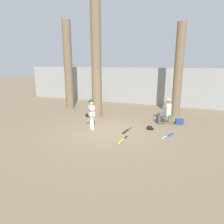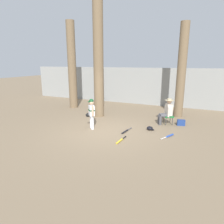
{
  "view_description": "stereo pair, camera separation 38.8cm",
  "coord_description": "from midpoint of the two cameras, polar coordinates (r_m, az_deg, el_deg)",
  "views": [
    {
      "loc": [
        3.08,
        -7.19,
        2.78
      ],
      "look_at": [
        0.08,
        0.38,
        0.75
      ],
      "focal_mm": 32.06,
      "sensor_mm": 36.0,
      "label": 1
    },
    {
      "loc": [
        3.44,
        -7.04,
        2.78
      ],
      "look_at": [
        0.08,
        0.38,
        0.75
      ],
      "focal_mm": 32.06,
      "sensor_mm": 36.0,
      "label": 2
    }
  ],
  "objects": [
    {
      "name": "concrete_back_wall",
      "position": [
        13.75,
        10.55,
        7.23
      ],
      "size": [
        18.0,
        0.36,
        2.44
      ],
      "primitive_type": "cube",
      "color": "gray",
      "rests_on": "ground"
    },
    {
      "name": "bat_blue_youth",
      "position": [
        8.07,
        17.22,
        -6.57
      ],
      "size": [
        0.38,
        0.71,
        0.07
      ],
      "color": "#2347AD",
      "rests_on": "ground"
    },
    {
      "name": "batting_helmet_black",
      "position": [
        8.63,
        12.01,
        -4.59
      ],
      "size": [
        0.31,
        0.24,
        0.18
      ],
      "color": "black",
      "rests_on": "ground"
    },
    {
      "name": "tree_near_player",
      "position": [
        10.32,
        -2.76,
        12.41
      ],
      "size": [
        0.81,
        0.81,
        5.83
      ],
      "color": "brown",
      "rests_on": "ground"
    },
    {
      "name": "folding_stool",
      "position": [
        9.56,
        16.9,
        -1.26
      ],
      "size": [
        0.54,
        0.54,
        0.41
      ],
      "color": "#196B2D",
      "rests_on": "ground"
    },
    {
      "name": "tree_behind_spectator",
      "position": [
        10.89,
        20.1,
        9.76
      ],
      "size": [
        0.58,
        0.58,
        4.82
      ],
      "color": "brown",
      "rests_on": "ground"
    },
    {
      "name": "ground_plane",
      "position": [
        8.3,
        -0.26,
        -5.56
      ],
      "size": [
        60.0,
        60.0,
        0.0
      ],
      "primitive_type": "plane",
      "color": "#7F6B51"
    },
    {
      "name": "bat_yellow_trainer",
      "position": [
        7.3,
        3.88,
        -8.15
      ],
      "size": [
        0.12,
        0.75,
        0.07
      ],
      "color": "yellow",
      "rests_on": "ground"
    },
    {
      "name": "bat_black_composite",
      "position": [
        8.26,
        5.26,
        -5.49
      ],
      "size": [
        0.17,
        0.82,
        0.07
      ],
      "color": "black",
      "rests_on": "ground"
    },
    {
      "name": "handbag_beside_stool",
      "position": [
        9.63,
        20.19,
        -2.87
      ],
      "size": [
        0.37,
        0.26,
        0.26
      ],
      "primitive_type": "cube",
      "rotation": [
        0.0,
        0.0,
        0.26
      ],
      "color": "navy",
      "rests_on": "ground"
    },
    {
      "name": "seated_spectator",
      "position": [
        9.46,
        16.45,
        0.34
      ],
      "size": [
        0.66,
        0.56,
        1.2
      ],
      "color": "#47474C",
      "rests_on": "ground"
    },
    {
      "name": "young_ballplayer",
      "position": [
        8.48,
        -4.62,
        0.05
      ],
      "size": [
        0.57,
        0.45,
        1.31
      ],
      "color": "white",
      "rests_on": "ground"
    },
    {
      "name": "tree_far_left",
      "position": [
        12.64,
        -10.42,
        11.64
      ],
      "size": [
        0.7,
        0.7,
        5.3
      ],
      "color": "brown",
      "rests_on": "ground"
    }
  ]
}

